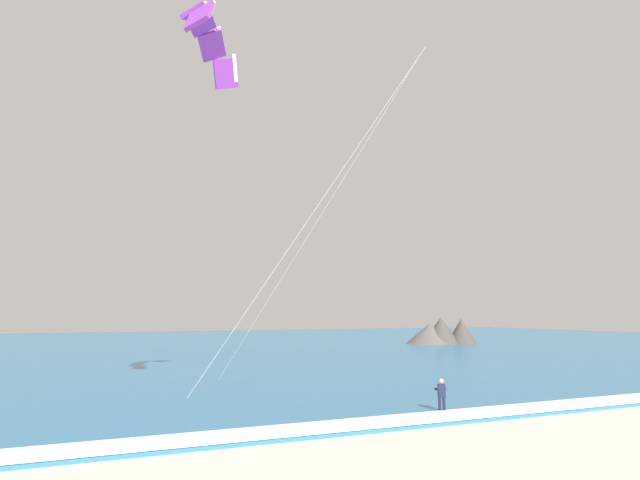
# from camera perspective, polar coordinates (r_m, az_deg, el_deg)

# --- Properties ---
(sea) EXTENTS (200.00, 120.00, 0.20)m
(sea) POSITION_cam_1_polar(r_m,az_deg,el_deg) (82.05, -10.00, -10.86)
(sea) COLOR teal
(sea) RESTS_ON ground
(surf_foam) EXTENTS (200.00, 2.13, 0.04)m
(surf_foam) POSITION_cam_1_polar(r_m,az_deg,el_deg) (28.76, 20.61, -16.35)
(surf_foam) COLOR white
(surf_foam) RESTS_ON sea
(surfboard) EXTENTS (0.95, 1.46, 0.09)m
(surfboard) POSITION_cam_1_polar(r_m,az_deg,el_deg) (27.15, 12.82, -17.60)
(surfboard) COLOR #239EC6
(surfboard) RESTS_ON ground
(kitesurfer) EXTENTS (0.65, 0.65, 1.69)m
(kitesurfer) POSITION_cam_1_polar(r_m,az_deg,el_deg) (27.02, 12.75, -15.69)
(kitesurfer) COLOR #191E38
(kitesurfer) RESTS_ON ground
(kite_primary) EXTENTS (12.12, 7.78, 19.12)m
(kite_primary) POSITION_cam_1_polar(r_m,az_deg,el_deg) (30.62, -11.64, 20.39)
(kite_primary) COLOR purple
(headland_right) EXTENTS (11.59, 8.51, 4.08)m
(headland_right) POSITION_cam_1_polar(r_m,az_deg,el_deg) (83.67, 12.83, -9.65)
(headland_right) COLOR #47423D
(headland_right) RESTS_ON ground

